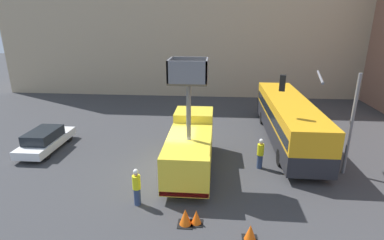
% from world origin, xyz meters
% --- Properties ---
extents(ground_plane, '(120.00, 120.00, 0.00)m').
position_xyz_m(ground_plane, '(0.00, 0.00, 0.00)').
color(ground_plane, '#38383A').
extents(building_backdrop_far, '(44.00, 10.00, 20.47)m').
position_xyz_m(building_backdrop_far, '(0.00, 22.80, 10.23)').
color(building_backdrop_far, tan).
rests_on(building_backdrop_far, ground_plane).
extents(utility_truck, '(2.35, 7.10, 6.49)m').
position_xyz_m(utility_truck, '(0.99, 0.37, 1.56)').
color(utility_truck, yellow).
rests_on(utility_truck, ground_plane).
extents(city_bus, '(2.61, 12.30, 3.02)m').
position_xyz_m(city_bus, '(7.39, 5.05, 1.78)').
color(city_bus, '#232328').
rests_on(city_bus, ground_plane).
extents(traffic_light_pole, '(3.94, 3.68, 5.68)m').
position_xyz_m(traffic_light_pole, '(8.27, 0.94, 3.89)').
color(traffic_light_pole, slate).
rests_on(traffic_light_pole, ground_plane).
extents(road_worker_near_truck, '(0.38, 0.38, 1.84)m').
position_xyz_m(road_worker_near_truck, '(-1.19, -3.39, 0.92)').
color(road_worker_near_truck, navy).
rests_on(road_worker_near_truck, ground_plane).
extents(road_worker_directing, '(0.38, 0.38, 1.83)m').
position_xyz_m(road_worker_directing, '(4.98, 0.80, 0.91)').
color(road_worker_directing, navy).
rests_on(road_worker_directing, ground_plane).
extents(traffic_cone_near_truck, '(0.56, 0.56, 0.64)m').
position_xyz_m(traffic_cone_near_truck, '(1.65, -4.57, 0.30)').
color(traffic_cone_near_truck, black).
rests_on(traffic_cone_near_truck, ground_plane).
extents(traffic_cone_mid_road, '(0.61, 0.61, 0.70)m').
position_xyz_m(traffic_cone_mid_road, '(3.83, -5.38, 0.33)').
color(traffic_cone_mid_road, black).
rests_on(traffic_cone_mid_road, ground_plane).
extents(traffic_cone_far_side, '(0.66, 0.66, 0.75)m').
position_xyz_m(traffic_cone_far_side, '(1.20, -4.67, 0.35)').
color(traffic_cone_far_side, black).
rests_on(traffic_cone_far_side, ground_plane).
extents(parked_car_curbside, '(1.81, 4.73, 1.43)m').
position_xyz_m(parked_car_curbside, '(-8.83, 2.23, 0.73)').
color(parked_car_curbside, silver).
rests_on(parked_car_curbside, ground_plane).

